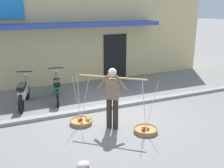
{
  "coord_description": "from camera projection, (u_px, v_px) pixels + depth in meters",
  "views": [
    {
      "loc": [
        -2.92,
        -6.74,
        3.27
      ],
      "look_at": [
        0.26,
        0.6,
        0.85
      ],
      "focal_mm": 42.24,
      "sensor_mm": 36.0,
      "label": 1
    }
  ],
  "objects": [
    {
      "name": "motorcycle_second_in_row",
      "position": [
        57.0,
        88.0,
        9.23
      ],
      "size": [
        0.57,
        1.8,
        1.09
      ],
      "color": "black",
      "rests_on": "ground"
    },
    {
      "name": "storefront_building",
      "position": [
        59.0,
        29.0,
        13.08
      ],
      "size": [
        13.0,
        6.0,
        4.2
      ],
      "color": "#DBC684",
      "rests_on": "ground"
    },
    {
      "name": "motorcycle_nearest_shop",
      "position": [
        24.0,
        93.0,
        8.72
      ],
      "size": [
        0.65,
        1.78,
        1.09
      ],
      "color": "black",
      "rests_on": "ground"
    },
    {
      "name": "plastic_litter_bag",
      "position": [
        83.0,
        165.0,
        5.48
      ],
      "size": [
        0.28,
        0.22,
        0.14
      ],
      "primitive_type": "ellipsoid",
      "color": "silver",
      "rests_on": "ground"
    },
    {
      "name": "sidewalk_curb",
      "position": [
        104.0,
        108.0,
        8.58
      ],
      "size": [
        20.0,
        0.24,
        0.1
      ],
      "primitive_type": "cube",
      "color": "gray",
      "rests_on": "ground"
    },
    {
      "name": "fruit_basket_right_side",
      "position": [
        81.0,
        121.0,
        7.51
      ],
      "size": [
        0.64,
        0.64,
        1.45
      ],
      "color": "#B2894C",
      "rests_on": "ground"
    },
    {
      "name": "ground_plane",
      "position": [
        112.0,
        117.0,
        7.98
      ],
      "size": [
        90.0,
        90.0,
        0.0
      ],
      "primitive_type": "plane",
      "color": "gray"
    },
    {
      "name": "fruit_vendor",
      "position": [
        112.0,
        94.0,
        7.0
      ],
      "size": [
        1.45,
        1.22,
        1.7
      ],
      "color": "#2D2823",
      "rests_on": "ground"
    },
    {
      "name": "fruit_basket_left_side",
      "position": [
        146.0,
        130.0,
        7.01
      ],
      "size": [
        0.64,
        0.64,
        1.45
      ],
      "color": "#B2894C",
      "rests_on": "ground"
    }
  ]
}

